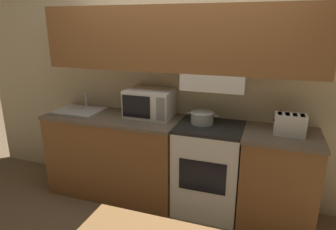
{
  "coord_description": "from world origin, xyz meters",
  "views": [
    {
      "loc": [
        0.92,
        -3.03,
        1.88
      ],
      "look_at": [
        0.05,
        -0.55,
        1.08
      ],
      "focal_mm": 32.0,
      "sensor_mm": 36.0,
      "label": 1
    }
  ],
  "objects": [
    {
      "name": "cooking_pot",
      "position": [
        0.3,
        -0.24,
        0.99
      ],
      "size": [
        0.32,
        0.24,
        0.12
      ],
      "color": "#B7BABF",
      "rests_on": "stove_range"
    },
    {
      "name": "lower_counter_right_stub",
      "position": [
        1.06,
        -0.3,
        0.47
      ],
      "size": [
        0.69,
        0.61,
        0.93
      ],
      "color": "brown",
      "rests_on": "ground_plane"
    },
    {
      "name": "toaster",
      "position": [
        1.11,
        -0.29,
        1.03
      ],
      "size": [
        0.28,
        0.16,
        0.19
      ],
      "color": "white",
      "rests_on": "lower_counter_right_stub"
    },
    {
      "name": "microwave",
      "position": [
        -0.28,
        -0.2,
        1.08
      ],
      "size": [
        0.49,
        0.34,
        0.29
      ],
      "color": "white",
      "rests_on": "lower_counter_main"
    },
    {
      "name": "ground_plane",
      "position": [
        0.0,
        0.0,
        0.0
      ],
      "size": [
        16.0,
        16.0,
        0.0
      ],
      "primitive_type": "plane",
      "color": "#7F664C"
    },
    {
      "name": "sink_basin",
      "position": [
        -1.1,
        -0.3,
        0.95
      ],
      "size": [
        0.5,
        0.4,
        0.22
      ],
      "color": "#B7BABF",
      "rests_on": "lower_counter_main"
    },
    {
      "name": "wall_back",
      "position": [
        0.01,
        -0.06,
        1.49
      ],
      "size": [
        5.2,
        0.38,
        2.55
      ],
      "color": "beige",
      "rests_on": "ground_plane"
    },
    {
      "name": "stove_range",
      "position": [
        0.39,
        -0.28,
        0.46
      ],
      "size": [
        0.64,
        0.57,
        0.93
      ],
      "color": "white",
      "rests_on": "ground_plane"
    },
    {
      "name": "lower_counter_main",
      "position": [
        -0.67,
        -0.3,
        0.47
      ],
      "size": [
        1.48,
        0.61,
        0.93
      ],
      "color": "brown",
      "rests_on": "ground_plane"
    }
  ]
}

